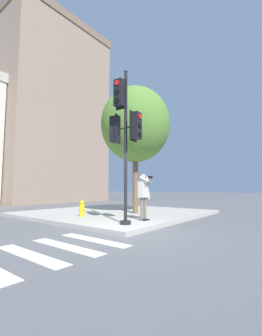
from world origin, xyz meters
name	(u,v)px	position (x,y,z in m)	size (l,w,h in m)	color
ground_plane	(123,233)	(0.00, 0.00, 0.00)	(160.00, 160.00, 0.00)	#5B5B5E
sidewalk_corner	(116,213)	(3.50, 3.50, 0.07)	(8.00, 8.00, 0.15)	#ADA89E
traffic_signal_pole	(124,127)	(0.41, 0.33, 3.39)	(0.83, 1.17, 5.31)	black
person_photographer	(144,192)	(1.70, 0.44, 1.18)	(0.58, 0.54, 1.72)	black
street_tree	(135,125)	(3.44, 2.16, 4.48)	(3.40, 3.40, 6.22)	brown
fire_hydrant	(82,209)	(0.98, 3.13, 0.48)	(0.20, 0.26, 0.68)	yellow
building_right	(37,118)	(7.85, 19.88, 9.45)	(10.69, 13.28, 18.88)	gray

